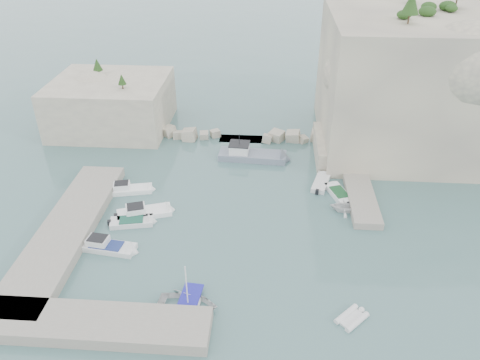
# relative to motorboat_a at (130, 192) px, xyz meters

# --- Properties ---
(ground) EXTENTS (400.00, 400.00, 0.00)m
(ground) POSITION_rel_motorboat_a_xyz_m (12.91, -7.35, 0.00)
(ground) COLOR #4A6F6E
(ground) RESTS_ON ground
(cliff_east) EXTENTS (26.00, 22.00, 17.00)m
(cliff_east) POSITION_rel_motorboat_a_xyz_m (35.91, 15.65, 8.50)
(cliff_east) COLOR beige
(cliff_east) RESTS_ON ground
(cliff_terrace) EXTENTS (8.00, 10.00, 2.50)m
(cliff_terrace) POSITION_rel_motorboat_a_xyz_m (25.91, 10.65, 1.25)
(cliff_terrace) COLOR beige
(cliff_terrace) RESTS_ON ground
(outcrop_west) EXTENTS (16.00, 14.00, 7.00)m
(outcrop_west) POSITION_rel_motorboat_a_xyz_m (-7.09, 17.65, 3.50)
(outcrop_west) COLOR beige
(outcrop_west) RESTS_ON ground
(quay_west) EXTENTS (5.00, 24.00, 1.10)m
(quay_west) POSITION_rel_motorboat_a_xyz_m (-4.09, -8.35, 0.55)
(quay_west) COLOR #9E9689
(quay_west) RESTS_ON ground
(quay_south) EXTENTS (18.00, 4.00, 1.10)m
(quay_south) POSITION_rel_motorboat_a_xyz_m (2.91, -19.85, 0.55)
(quay_south) COLOR #9E9689
(quay_south) RESTS_ON ground
(ledge_east) EXTENTS (3.00, 16.00, 0.80)m
(ledge_east) POSITION_rel_motorboat_a_xyz_m (26.41, 2.65, 0.40)
(ledge_east) COLOR #9E9689
(ledge_east) RESTS_ON ground
(breakwater) EXTENTS (28.00, 3.00, 1.40)m
(breakwater) POSITION_rel_motorboat_a_xyz_m (11.91, 14.65, 0.70)
(breakwater) COLOR beige
(breakwater) RESTS_ON ground
(motorboat_a) EXTENTS (5.92, 2.87, 1.40)m
(motorboat_a) POSITION_rel_motorboat_a_xyz_m (0.00, 0.00, 0.00)
(motorboat_a) COLOR white
(motorboat_a) RESTS_ON ground
(motorboat_d) EXTENTS (6.35, 2.63, 1.40)m
(motorboat_d) POSITION_rel_motorboat_a_xyz_m (0.64, -10.22, 0.00)
(motorboat_d) COLOR silver
(motorboat_d) RESTS_ON ground
(motorboat_c) EXTENTS (5.05, 2.66, 0.70)m
(motorboat_c) POSITION_rel_motorboat_a_xyz_m (1.93, -6.03, 0.00)
(motorboat_c) COLOR silver
(motorboat_c) RESTS_ON ground
(motorboat_b) EXTENTS (6.60, 3.97, 1.40)m
(motorboat_b) POSITION_rel_motorboat_a_xyz_m (2.85, -4.35, 0.00)
(motorboat_b) COLOR white
(motorboat_b) RESTS_ON ground
(rowboat) EXTENTS (5.36, 4.07, 1.04)m
(rowboat) POSITION_rel_motorboat_a_xyz_m (9.71, -17.06, 0.00)
(rowboat) COLOR silver
(rowboat) RESTS_ON ground
(inflatable_dinghy) EXTENTS (3.03, 3.04, 0.44)m
(inflatable_dinghy) POSITION_rel_motorboat_a_xyz_m (23.10, -17.43, 0.00)
(inflatable_dinghy) COLOR silver
(inflatable_dinghy) RESTS_ON ground
(tender_east_a) EXTENTS (3.33, 2.95, 1.62)m
(tender_east_a) POSITION_rel_motorboat_a_xyz_m (24.26, -2.17, 0.00)
(tender_east_a) COLOR white
(tender_east_a) RESTS_ON ground
(tender_east_b) EXTENTS (3.29, 5.23, 0.70)m
(tender_east_b) POSITION_rel_motorboat_a_xyz_m (24.06, 0.85, 0.00)
(tender_east_b) COLOR white
(tender_east_b) RESTS_ON ground
(tender_east_c) EXTENTS (2.82, 5.08, 0.70)m
(tender_east_c) POSITION_rel_motorboat_a_xyz_m (22.22, 3.20, 0.00)
(tender_east_c) COLOR silver
(tender_east_c) RESTS_ON ground
(tender_east_d) EXTENTS (4.90, 2.06, 1.86)m
(tender_east_d) POSITION_rel_motorboat_a_xyz_m (24.29, 7.04, 0.00)
(tender_east_d) COLOR silver
(tender_east_d) RESTS_ON ground
(work_boat) EXTENTS (9.68, 3.42, 2.20)m
(work_boat) POSITION_rel_motorboat_a_xyz_m (13.81, 8.98, 0.00)
(work_boat) COLOR slate
(work_boat) RESTS_ON ground
(rowboat_mast) EXTENTS (0.10, 0.10, 4.20)m
(rowboat_mast) POSITION_rel_motorboat_a_xyz_m (9.71, -17.06, 2.62)
(rowboat_mast) COLOR white
(rowboat_mast) RESTS_ON rowboat
(vegetation) EXTENTS (53.48, 13.88, 13.40)m
(vegetation) POSITION_rel_motorboat_a_xyz_m (30.75, 17.05, 17.93)
(vegetation) COLOR #1E4219
(vegetation) RESTS_ON ground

